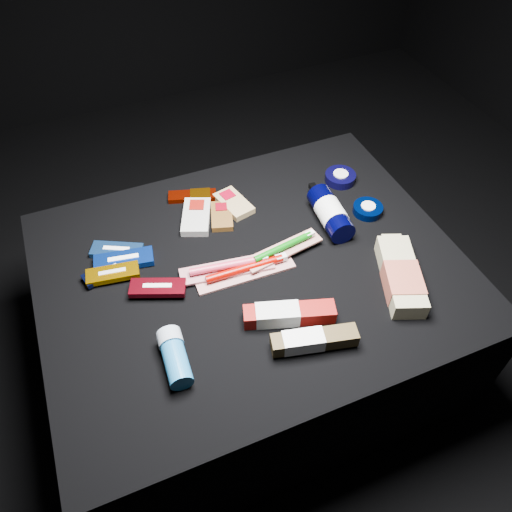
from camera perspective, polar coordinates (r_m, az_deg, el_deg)
name	(u,v)px	position (r m, az deg, el deg)	size (l,w,h in m)	color
ground	(253,355)	(1.50, -0.39, -11.21)	(3.00, 3.00, 0.00)	black
cloth_table	(252,315)	(1.33, -0.43, -6.81)	(0.98, 0.78, 0.40)	black
luna_bar_0	(117,250)	(1.25, -15.62, 0.61)	(0.13, 0.10, 0.02)	#1D4B8F
luna_bar_1	(124,260)	(1.22, -14.86, -0.46)	(0.14, 0.07, 0.02)	#0C319D
luna_bar_2	(106,272)	(1.20, -16.74, -1.73)	(0.11, 0.07, 0.01)	black
luna_bar_3	(113,274)	(1.19, -16.05, -1.94)	(0.12, 0.06, 0.02)	#A97100
luna_bar_4	(158,288)	(1.14, -11.16, -3.58)	(0.13, 0.09, 0.02)	maroon
clif_bar_0	(222,215)	(1.29, -3.94, 4.70)	(0.08, 0.11, 0.02)	brown
clif_bar_1	(196,215)	(1.29, -6.83, 4.64)	(0.11, 0.14, 0.02)	#AEADA6
clif_bar_2	(233,202)	(1.32, -2.67, 6.13)	(0.08, 0.12, 0.02)	tan
power_bar	(195,196)	(1.35, -6.98, 6.85)	(0.13, 0.08, 0.02)	#6A0F02
lotion_bottle	(330,213)	(1.27, 8.49, 4.87)	(0.08, 0.21, 0.07)	black
cream_tin_upper	(340,177)	(1.42, 9.61, 8.86)	(0.08, 0.08, 0.03)	black
cream_tin_lower	(368,209)	(1.33, 12.65, 5.25)	(0.08, 0.08, 0.02)	black
bodywash_bottle	(401,277)	(1.17, 16.22, -2.32)	(0.15, 0.23, 0.05)	tan
deodorant_stick	(175,356)	(1.02, -9.28, -11.27)	(0.06, 0.12, 0.05)	#1B68A1
toothbrush_pack_0	(246,270)	(1.16, -1.13, -1.65)	(0.24, 0.06, 0.03)	silver
toothbrush_pack_1	(228,267)	(1.16, -3.18, -1.27)	(0.22, 0.08, 0.02)	#B8AFAC
toothbrush_pack_2	(284,248)	(1.19, 3.24, 0.90)	(0.21, 0.08, 0.02)	beige
toothpaste_carton_red	(285,314)	(1.07, 3.34, -6.68)	(0.20, 0.10, 0.04)	maroon
toothpaste_carton_green	(310,340)	(1.03, 6.24, -9.57)	(0.18, 0.08, 0.03)	#3D2F14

